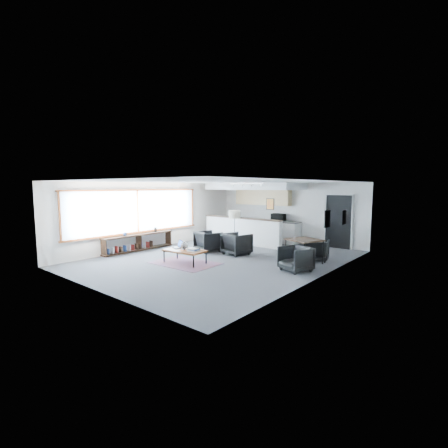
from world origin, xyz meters
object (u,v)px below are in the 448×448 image
Objects in this scene: ceramic_pot at (184,245)px; dining_chair_near at (296,260)px; coffee_table at (185,251)px; armchair_right at (237,243)px; microwave at (278,217)px; laptop at (179,246)px; book_stack at (193,250)px; floor_lamp at (235,216)px; armchair_left at (208,240)px; dining_chair_far at (317,250)px; dining_table at (304,241)px.

ceramic_pot reaches higher than dining_chair_near.
dining_chair_near is (3.16, 1.40, -0.07)m from coffee_table.
microwave reaches higher than armchair_right.
laptop is 0.63× the size of dining_chair_near.
floor_lamp reaches higher than book_stack.
ceramic_pot is 0.30× the size of armchair_right.
dining_chair_far is at bearing -145.37° from armchair_left.
dining_table is at bearing -161.43° from armchair_right.
microwave reaches higher than armchair_left.
microwave is at bearing 82.68° from coffee_table.
dining_table is at bearing 44.12° from book_stack.
microwave is at bearing -74.78° from armchair_right.
book_stack is at bearing -133.02° from dining_chair_near.
dining_table is at bearing 58.88° from laptop.
laptop is 5.39m from microwave.
armchair_left reaches higher than coffee_table.
dining_table is (3.62, 0.57, 0.29)m from armchair_left.
microwave reaches higher than dining_table.
laptop is at bearing 167.67° from ceramic_pot.
ceramic_pot is at bearing -90.63° from floor_lamp.
dining_table is (2.52, 2.45, 0.22)m from book_stack.
floor_lamp reaches higher than coffee_table.
coffee_table is 1.65× the size of armchair_left.
armchair_left is (-0.71, 1.87, 0.02)m from coffee_table.
dining_chair_near is at bearing 26.64° from book_stack.
dining_chair_near is at bearing 18.71° from coffee_table.
dining_chair_near is (3.57, 1.29, -0.17)m from laptop.
armchair_right is (0.86, 2.01, -0.08)m from laptop.
floor_lamp is at bearing -117.18° from armchair_left.
laptop is 4.06m from dining_table.
book_stack is 0.23× the size of floor_lamp.
laptop is at bearing -139.85° from dining_chair_near.
armchair_left is (-0.66, 1.84, -0.14)m from ceramic_pot.
dining_chair_near is (2.71, -0.73, -0.10)m from armchair_right.
book_stack is at bearing -3.65° from ceramic_pot.
floor_lamp is (0.03, 2.57, 0.77)m from ceramic_pot.
book_stack is 0.41× the size of armchair_right.
armchair_left is at bearing 120.32° from book_stack.
armchair_left is 3.95m from dining_chair_far.
floor_lamp is (-0.02, 2.60, 0.93)m from coffee_table.
dining_chair_far is at bearing -47.83° from microwave.
armchair_left is 3.67m from dining_table.
floor_lamp is at bearing -103.42° from microwave.
floor_lamp is at bearing 85.39° from coffee_table.
ceramic_pot is 4.38m from dining_chair_far.
coffee_table is 2.08× the size of dining_chair_near.
floor_lamp is 2.84m from microwave.
ceramic_pot is at bearing 87.48° from armchair_right.
laptop is 2.65m from floor_lamp.
microwave is (-2.83, 2.30, 0.80)m from dining_chair_far.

